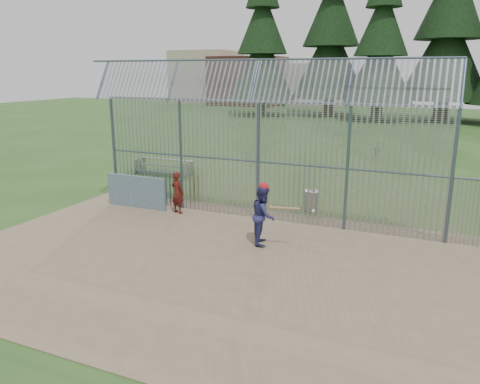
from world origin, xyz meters
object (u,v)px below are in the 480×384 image
at_px(trash_can, 312,201).
at_px(dugout_wall, 137,192).
at_px(batter, 263,215).
at_px(onlooker, 178,193).
at_px(bleacher, 163,166).

bearing_deg(trash_can, dugout_wall, -159.57).
xyz_separation_m(batter, trash_can, (0.40, 3.89, -0.51)).
height_order(onlooker, trash_can, onlooker).
bearing_deg(onlooker, batter, 172.60).
xyz_separation_m(dugout_wall, batter, (5.67, -1.63, 0.27)).
distance_m(batter, bleacher, 10.57).
xyz_separation_m(dugout_wall, bleacher, (-2.27, 5.34, -0.21)).
bearing_deg(bleacher, dugout_wall, -66.99).
relative_size(onlooker, bleacher, 0.50).
bearing_deg(batter, bleacher, 30.94).
bearing_deg(onlooker, bleacher, -37.57).
bearing_deg(onlooker, trash_can, -136.90).
bearing_deg(batter, trash_can, -23.58).
distance_m(trash_can, bleacher, 8.88).
distance_m(onlooker, trash_can, 4.87).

